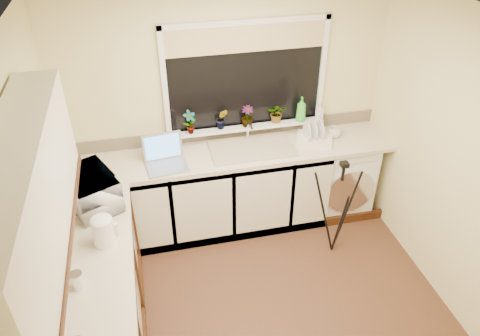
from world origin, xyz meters
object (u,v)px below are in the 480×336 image
(laptop, at_px, (165,157))
(tripod, at_px, (338,209))
(steel_jar, at_px, (77,280))
(plant_c, at_px, (247,116))
(cup_back, at_px, (334,132))
(plant_a, at_px, (190,122))
(kettle, at_px, (103,232))
(dish_rack, at_px, (314,139))
(washing_machine, at_px, (338,173))
(soap_bottle_clear, at_px, (320,111))
(plant_b, at_px, (222,119))
(microwave, at_px, (91,190))
(soap_bottle_green, at_px, (301,109))
(plant_d, at_px, (277,113))

(laptop, relative_size, tripod, 0.38)
(steel_jar, xyz_separation_m, plant_c, (1.57, 1.64, 0.20))
(laptop, bearing_deg, cup_back, -2.62)
(plant_a, xyz_separation_m, cup_back, (1.46, -0.15, -0.22))
(kettle, xyz_separation_m, dish_rack, (2.05, 1.04, -0.08))
(laptop, bearing_deg, washing_machine, -3.24)
(washing_machine, relative_size, soap_bottle_clear, 5.04)
(washing_machine, height_order, plant_b, plant_b)
(plant_a, bearing_deg, laptop, -137.12)
(plant_b, bearing_deg, steel_jar, -128.46)
(kettle, xyz_separation_m, plant_a, (0.82, 1.23, 0.16))
(steel_jar, bearing_deg, cup_back, 31.06)
(microwave, height_order, soap_bottle_green, soap_bottle_green)
(tripod, bearing_deg, laptop, 140.09)
(laptop, height_order, tripod, laptop)
(soap_bottle_clear, xyz_separation_m, cup_back, (0.12, -0.15, -0.18))
(plant_d, bearing_deg, washing_machine, -16.31)
(washing_machine, relative_size, laptop, 2.18)
(kettle, xyz_separation_m, cup_back, (2.28, 1.08, -0.05))
(plant_a, relative_size, soap_bottle_green, 0.93)
(steel_jar, xyz_separation_m, plant_b, (1.31, 1.65, 0.20))
(plant_b, height_order, soap_bottle_clear, plant_b)
(steel_jar, bearing_deg, tripod, 19.41)
(kettle, distance_m, cup_back, 2.52)
(kettle, height_order, dish_rack, kettle)
(plant_b, bearing_deg, soap_bottle_clear, -1.32)
(plant_c, xyz_separation_m, soap_bottle_green, (0.56, -0.02, 0.02))
(plant_a, relative_size, soap_bottle_clear, 1.39)
(plant_b, bearing_deg, plant_a, -174.86)
(plant_a, height_order, plant_c, plant_a)
(laptop, height_order, cup_back, laptop)
(washing_machine, relative_size, plant_c, 4.09)
(plant_d, bearing_deg, laptop, -165.89)
(kettle, xyz_separation_m, steel_jar, (-0.17, -0.40, -0.05))
(dish_rack, height_order, steel_jar, steel_jar)
(plant_a, distance_m, soap_bottle_green, 1.13)
(laptop, distance_m, microwave, 0.80)
(kettle, height_order, plant_c, plant_c)
(plant_b, bearing_deg, dish_rack, -13.56)
(kettle, relative_size, microwave, 0.41)
(dish_rack, distance_m, plant_c, 0.72)
(plant_c, distance_m, soap_bottle_clear, 0.76)
(microwave, bearing_deg, plant_c, -88.28)
(plant_d, xyz_separation_m, soap_bottle_green, (0.24, -0.03, 0.03))
(plant_d, bearing_deg, plant_b, -179.52)
(laptop, distance_m, plant_a, 0.43)
(dish_rack, bearing_deg, steel_jar, -123.62)
(plant_c, distance_m, cup_back, 0.92)
(soap_bottle_green, bearing_deg, plant_d, 172.64)
(laptop, distance_m, steel_jar, 1.54)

